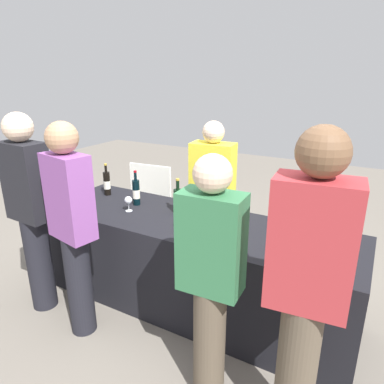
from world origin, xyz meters
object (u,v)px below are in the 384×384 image
Objects in this scene: guest_0 at (31,208)px; guest_1 at (72,224)px; wine_bottle_2 at (178,200)px; wine_bottle_3 at (294,219)px; wine_bottle_4 at (330,231)px; menu_board at (151,198)px; wine_glass_1 at (181,217)px; wine_glass_0 at (128,201)px; guest_3 at (306,287)px; server_pouring at (212,195)px; wine_bottle_1 at (136,192)px; guest_2 at (211,276)px; wine_bottle_0 at (107,183)px; wine_glass_2 at (204,217)px.

guest_0 is 0.53m from guest_1.
wine_bottle_3 is at bearing 3.25° from wine_bottle_2.
menu_board is at bearing 155.27° from wine_bottle_4.
wine_bottle_3 reaches higher than wine_bottle_4.
wine_glass_1 reaches higher than menu_board.
guest_3 is (1.65, -0.68, 0.07)m from wine_glass_0.
wine_glass_1 is 0.08× the size of guest_0.
guest_0 is (-1.01, -1.25, 0.10)m from server_pouring.
guest_1 is 2.01m from menu_board.
wine_bottle_2 is at bearing 140.10° from guest_3.
wine_bottle_1 reaches higher than wine_glass_1.
guest_1 reaches higher than wine_bottle_3.
wine_bottle_4 is at bearing 85.44° from guest_3.
wine_bottle_1 is at bearing -176.78° from wine_bottle_3.
menu_board is (-2.01, 0.97, -0.49)m from wine_bottle_3.
guest_1 is 1.13m from guest_2.
guest_3 is (1.17, -1.37, 0.14)m from server_pouring.
wine_bottle_4 is 1.82m from guest_1.
guest_1 reaches higher than wine_bottle_2.
wine_bottle_0 is at bearing 147.57° from guest_2.
guest_2 is at bearing -35.35° from wine_bottle_1.
wine_bottle_3 is 2.07m from guest_0.
guest_3 is (1.25, -0.86, 0.05)m from wine_bottle_2.
guest_3 reaches higher than guest_1.
guest_2 reaches higher than wine_glass_1.
wine_bottle_3 is (1.83, -0.00, 0.00)m from wine_bottle_0.
wine_bottle_3 is at bearing 3.22° from wine_bottle_1.
wine_glass_2 is at bearing 137.98° from guest_3.
wine_bottle_0 is 0.21× the size of server_pouring.
server_pouring is 1.40m from guest_1.
wine_bottle_1 is 0.99× the size of wine_bottle_3.
guest_2 is (0.73, -0.85, -0.05)m from wine_bottle_2.
guest_2 is at bearing -121.74° from wine_bottle_4.
wine_bottle_3 is 0.21× the size of server_pouring.
guest_2 is at bearing -49.18° from wine_bottle_2.
wine_bottle_3 is at bearing -30.73° from menu_board.
wine_bottle_1 is 0.37× the size of menu_board.
menu_board is at bearing 135.13° from guest_3.
wine_bottle_4 is at bearing 10.65° from wine_glass_2.
guest_3 is (2.18, -0.11, 0.04)m from guest_0.
guest_1 reaches higher than wine_bottle_0.
wine_bottle_4 is (0.27, -0.08, -0.01)m from wine_bottle_3.
wine_glass_2 is at bearing -11.66° from wine_bottle_0.
wine_bottle_4 is 0.97m from guest_2.
guest_0 is at bearing -157.07° from wine_bottle_3.
wine_glass_2 is (0.78, -0.17, -0.02)m from wine_bottle_1.
wine_bottle_0 is 0.81m from guest_0.
server_pouring reaches higher than wine_bottle_2.
wine_bottle_2 is 0.17× the size of guest_3.
wine_bottle_3 is 1.62m from guest_1.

